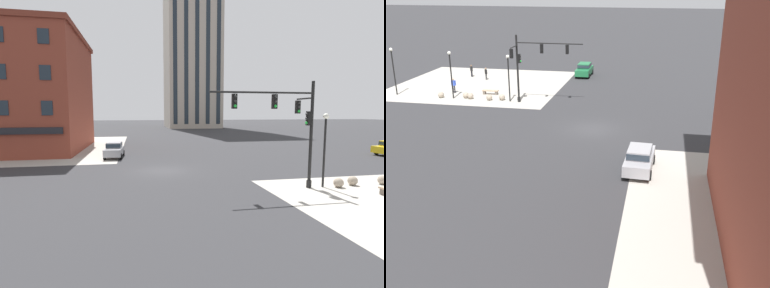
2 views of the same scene
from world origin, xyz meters
TOP-DOWN VIEW (x-y plane):
  - ground_plane at (0.00, 0.00)m, footprint 320.00×320.00m
  - sidewalk_far_corner at (-20.00, 20.00)m, footprint 32.00×32.00m
  - traffic_signal_main at (7.69, -7.29)m, footprint 6.95×2.09m
  - bollard_sphere_curb_a at (10.97, -7.78)m, footprint 0.64×0.64m
  - bollard_sphere_curb_b at (12.28, -7.48)m, footprint 0.64×0.64m
  - bollard_sphere_curb_c at (14.49, -7.66)m, footprint 0.64×0.64m
  - street_lamp_corner_near at (10.00, -7.51)m, footprint 0.36×0.36m
  - car_main_northbound_far at (-4.51, 8.15)m, footprint 2.07×4.49m
  - residential_tower_skyline_right at (15.91, 70.36)m, footprint 16.68×18.98m

SIDE VIEW (x-z plane):
  - ground_plane at x=0.00m, z-range 0.00..0.00m
  - sidewalk_far_corner at x=-20.00m, z-range -0.01..0.01m
  - bollard_sphere_curb_a at x=10.97m, z-range 0.00..0.64m
  - bollard_sphere_curb_b at x=12.28m, z-range 0.00..0.64m
  - bollard_sphere_curb_c at x=14.49m, z-range 0.00..0.64m
  - car_main_northbound_far at x=-4.51m, z-range 0.08..1.76m
  - street_lamp_corner_near at x=10.00m, z-range 0.66..5.54m
  - traffic_signal_main at x=7.69m, z-range 0.99..7.90m
  - residential_tower_skyline_right at x=15.91m, z-range 0.02..72.81m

